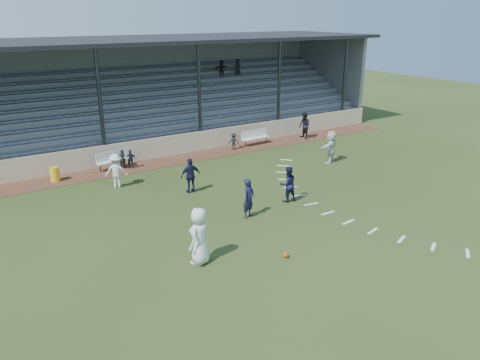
% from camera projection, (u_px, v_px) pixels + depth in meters
% --- Properties ---
extents(ground, '(90.00, 90.00, 0.00)m').
position_uv_depth(ground, '(274.00, 229.00, 18.48)').
color(ground, '#2C3D19').
rests_on(ground, ground).
extents(cinder_track, '(34.00, 2.00, 0.02)m').
position_uv_depth(cinder_track, '(164.00, 162.00, 26.78)').
color(cinder_track, '#502D20').
rests_on(cinder_track, ground).
extents(retaining_wall, '(34.00, 0.18, 1.20)m').
position_uv_depth(retaining_wall, '(156.00, 148.00, 27.42)').
color(retaining_wall, beige).
rests_on(retaining_wall, ground).
extents(bench_left, '(2.04, 0.81, 0.95)m').
position_uv_depth(bench_left, '(113.00, 158.00, 25.50)').
color(bench_left, silver).
rests_on(bench_left, cinder_track).
extents(bench_right, '(2.02, 0.54, 0.95)m').
position_uv_depth(bench_right, '(255.00, 136.00, 30.15)').
color(bench_right, silver).
rests_on(bench_right, cinder_track).
extents(trash_bin, '(0.46, 0.46, 0.74)m').
position_uv_depth(trash_bin, '(55.00, 174.00, 23.56)').
color(trash_bin, yellow).
rests_on(trash_bin, cinder_track).
extents(football, '(0.20, 0.20, 0.20)m').
position_uv_depth(football, '(286.00, 255.00, 16.26)').
color(football, red).
rests_on(football, ground).
extents(player_white_lead, '(1.17, 1.07, 2.00)m').
position_uv_depth(player_white_lead, '(200.00, 236.00, 15.66)').
color(player_white_lead, silver).
rests_on(player_white_lead, ground).
extents(player_navy_lead, '(0.73, 0.62, 1.69)m').
position_uv_depth(player_navy_lead, '(249.00, 198.00, 19.26)').
color(player_navy_lead, '#141637').
rests_on(player_navy_lead, ground).
extents(player_navy_mid, '(0.88, 0.74, 1.64)m').
position_uv_depth(player_navy_mid, '(288.00, 184.00, 20.93)').
color(player_navy_mid, '#141637').
rests_on(player_navy_mid, ground).
extents(player_white_wing, '(1.25, 1.01, 1.69)m').
position_uv_depth(player_white_wing, '(116.00, 171.00, 22.62)').
color(player_white_wing, silver).
rests_on(player_white_wing, ground).
extents(player_navy_wing, '(1.01, 0.49, 1.68)m').
position_uv_depth(player_navy_wing, '(191.00, 176.00, 21.98)').
color(player_navy_wing, '#141637').
rests_on(player_navy_wing, ground).
extents(player_white_back, '(1.78, 1.16, 1.84)m').
position_uv_depth(player_white_back, '(331.00, 147.00, 26.44)').
color(player_white_back, silver).
rests_on(player_white_back, ground).
extents(official, '(0.73, 0.91, 1.77)m').
position_uv_depth(official, '(304.00, 126.00, 31.47)').
color(official, black).
rests_on(official, cinder_track).
extents(sub_left_near, '(0.40, 0.26, 1.08)m').
position_uv_depth(sub_left_near, '(122.00, 159.00, 25.43)').
color(sub_left_near, black).
rests_on(sub_left_near, cinder_track).
extents(sub_left_far, '(0.65, 0.47, 1.02)m').
position_uv_depth(sub_left_far, '(131.00, 159.00, 25.49)').
color(sub_left_far, black).
rests_on(sub_left_far, cinder_track).
extents(sub_right, '(0.76, 0.61, 1.03)m').
position_uv_depth(sub_right, '(234.00, 141.00, 29.04)').
color(sub_right, black).
rests_on(sub_right, cinder_track).
extents(grandstand, '(34.60, 9.00, 6.61)m').
position_uv_depth(grandstand, '(126.00, 108.00, 30.61)').
color(grandstand, gray).
rests_on(grandstand, ground).
extents(penalty_arc, '(3.89, 14.63, 0.01)m').
position_uv_depth(penalty_arc, '(349.00, 207.00, 20.58)').
color(penalty_arc, white).
rests_on(penalty_arc, ground).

